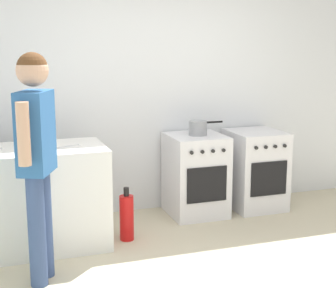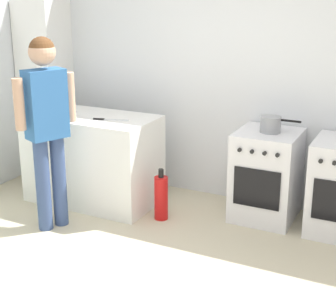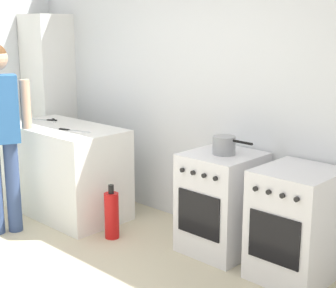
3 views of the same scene
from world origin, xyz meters
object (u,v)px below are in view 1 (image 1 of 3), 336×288
object	(u,v)px
oven_right	(255,169)
fire_extinguisher	(127,217)
pot	(198,128)
knife_bread	(60,147)
oven_left	(196,175)
person	(36,146)

from	to	relation	value
oven_right	fire_extinguisher	size ratio (longest dim) A/B	1.70
pot	fire_extinguisher	world-z (taller)	pot
knife_bread	oven_left	bearing A→B (deg)	17.02
oven_left	fire_extinguisher	distance (m)	1.01
pot	fire_extinguisher	distance (m)	1.23
oven_left	pot	world-z (taller)	pot
oven_left	fire_extinguisher	world-z (taller)	oven_left
pot	knife_bread	world-z (taller)	pot
knife_bread	person	xyz separation A→B (m)	(-0.24, -0.62, 0.15)
oven_right	pot	distance (m)	0.85
oven_right	fire_extinguisher	bearing A→B (deg)	-163.06
oven_left	oven_right	size ratio (longest dim) A/B	1.00
person	fire_extinguisher	distance (m)	1.31
knife_bread	person	world-z (taller)	person
oven_left	pot	size ratio (longest dim) A/B	2.31
oven_left	pot	distance (m)	0.50
pot	person	distance (m)	2.01
pot	person	xyz separation A→B (m)	(-1.70, -1.06, 0.12)
oven_right	knife_bread	world-z (taller)	knife_bread
oven_right	knife_bread	size ratio (longest dim) A/B	2.47
oven_right	pot	bearing A→B (deg)	-179.10
pot	oven_left	bearing A→B (deg)	147.91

